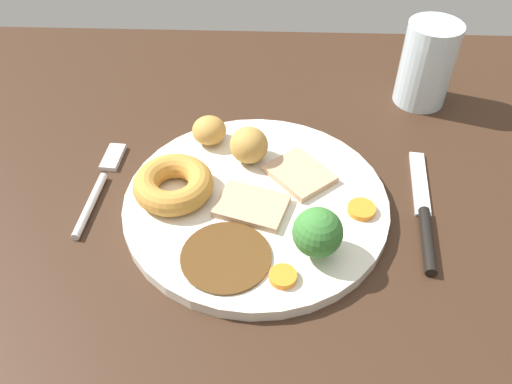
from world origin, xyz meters
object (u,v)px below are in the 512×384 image
meat_slice_under (300,174)px  roast_potato_right (209,130)px  broccoli_floret (318,233)px  roast_potato_left (249,145)px  fork (100,184)px  yorkshire_pudding (173,184)px  dinner_plate (256,203)px  water_glass (427,64)px  meat_slice_main (252,207)px  carrot_coin_front (283,277)px  carrot_coin_back (362,211)px  knife (424,217)px

meat_slice_under → roast_potato_right: bearing=151.3°
roast_potato_right → broccoli_floret: 20.72cm
roast_potato_left → fork: (-16.88, -3.88, -3.08)cm
yorkshire_pudding → dinner_plate: bearing=-3.1°
water_glass → meat_slice_main: bearing=-133.4°
dinner_plate → carrot_coin_front: size_ratio=10.87×
yorkshire_pudding → broccoli_floret: 16.92cm
yorkshire_pudding → carrot_coin_back: (20.10, -2.19, -1.03)cm
dinner_plate → knife: dinner_plate is taller
meat_slice_main → yorkshire_pudding: size_ratio=0.83×
dinner_plate → broccoli_floret: (6.09, -7.18, 3.59)cm
yorkshire_pudding → carrot_coin_front: yorkshire_pudding is taller
carrot_coin_back → yorkshire_pudding: bearing=173.8°
fork → yorkshire_pudding: bearing=-99.8°
meat_slice_under → meat_slice_main: bearing=-133.7°
dinner_plate → meat_slice_main: size_ratio=3.98×
roast_potato_left → broccoli_floret: size_ratio=0.83×
roast_potato_right → carrot_coin_back: size_ratio=1.38×
meat_slice_under → knife: 14.23cm
roast_potato_right → broccoli_floret: (12.06, -16.81, 1.22)cm
yorkshire_pudding → water_glass: water_glass is taller
roast_potato_left → knife: roast_potato_left is taller
fork → roast_potato_right: bearing=-56.0°
carrot_coin_front → carrot_coin_back: same height
water_glass → roast_potato_right: bearing=-156.6°
dinner_plate → roast_potato_left: bearing=99.2°
broccoli_floret → knife: (11.99, 5.96, -3.84)cm
yorkshire_pudding → fork: (-9.02, 2.19, -2.37)cm
dinner_plate → meat_slice_under: size_ratio=4.20×
roast_potato_left → roast_potato_right: bearing=147.9°
dinner_plate → carrot_coin_front: 10.93cm
roast_potato_left → knife: bearing=-22.1°
roast_potato_right → broccoli_floret: bearing=-54.3°
roast_potato_left → roast_potato_right: roast_potato_left is taller
dinner_plate → roast_potato_right: bearing=121.8°
meat_slice_under → carrot_coin_back: size_ratio=2.31×
carrot_coin_back → broccoli_floret: broccoli_floret is taller
meat_slice_under → carrot_coin_back: 8.38cm
carrot_coin_front → fork: bearing=147.7°
meat_slice_main → yorkshire_pudding: bearing=165.6°
meat_slice_main → roast_potato_right: (-5.57, 11.33, 1.27)cm
dinner_plate → meat_slice_under: bearing=37.9°
yorkshire_pudding → roast_potato_right: bearing=72.1°
yorkshire_pudding → roast_potato_right: size_ratio=2.13×
meat_slice_under → broccoli_floret: size_ratio=1.28×
meat_slice_main → broccoli_floret: size_ratio=1.34×
yorkshire_pudding → roast_potato_left: roast_potato_left is taller
yorkshire_pudding → knife: bearing=-3.6°
carrot_coin_back → meat_slice_main: bearing=-180.0°
meat_slice_main → knife: (18.47, 0.49, -1.35)cm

